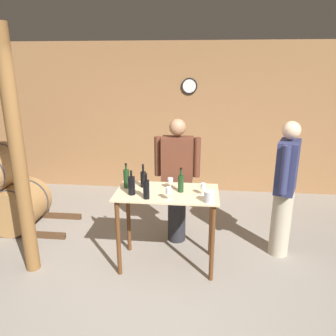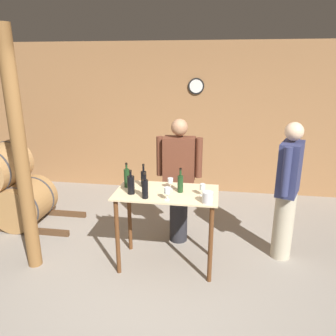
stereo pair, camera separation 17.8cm
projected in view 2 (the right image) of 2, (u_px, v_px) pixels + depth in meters
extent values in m
plane|color=gray|center=(151.00, 286.00, 3.57)|extent=(14.00, 14.00, 0.00)
cube|color=#996B42|center=(183.00, 119.00, 5.97)|extent=(8.40, 0.05, 2.70)
cylinder|color=black|center=(196.00, 86.00, 5.72)|extent=(0.28, 0.03, 0.28)
cylinder|color=white|center=(196.00, 86.00, 5.71)|extent=(0.23, 0.01, 0.23)
cube|color=#4C331E|center=(19.00, 210.00, 5.33)|extent=(2.27, 0.06, 0.08)
cylinder|color=#9E7242|center=(26.00, 203.00, 4.91)|extent=(0.65, 0.76, 0.65)
cylinder|color=#38383D|center=(17.00, 209.00, 4.69)|extent=(0.66, 0.03, 0.66)
cylinder|color=#38383D|center=(34.00, 197.00, 5.12)|extent=(0.66, 0.03, 0.66)
cylinder|color=#AD7F4C|center=(0.00, 167.00, 4.79)|extent=(0.65, 0.76, 0.65)
cylinder|color=#38383D|center=(9.00, 162.00, 5.00)|extent=(0.66, 0.03, 0.66)
cube|color=beige|center=(167.00, 193.00, 3.69)|extent=(1.16, 0.63, 0.02)
cylinder|color=#593319|center=(117.00, 237.00, 3.67)|extent=(0.05, 0.05, 0.92)
cylinder|color=#593319|center=(211.00, 245.00, 3.52)|extent=(0.05, 0.05, 0.92)
cylinder|color=#593319|center=(130.00, 217.00, 4.16)|extent=(0.05, 0.05, 0.92)
cylinder|color=#593319|center=(212.00, 223.00, 4.00)|extent=(0.05, 0.05, 0.92)
cylinder|color=brown|center=(21.00, 157.00, 3.56)|extent=(0.16, 0.16, 2.70)
cylinder|color=#193819|center=(127.00, 178.00, 3.80)|extent=(0.07, 0.07, 0.22)
cylinder|color=#193819|center=(126.00, 166.00, 3.76)|extent=(0.02, 0.02, 0.07)
cylinder|color=black|center=(126.00, 164.00, 3.75)|extent=(0.03, 0.03, 0.02)
cylinder|color=black|center=(131.00, 185.00, 3.61)|extent=(0.08, 0.08, 0.20)
cylinder|color=black|center=(131.00, 173.00, 3.57)|extent=(0.02, 0.02, 0.07)
cylinder|color=black|center=(130.00, 171.00, 3.56)|extent=(0.03, 0.03, 0.02)
cylinder|color=black|center=(144.00, 179.00, 3.82)|extent=(0.07, 0.07, 0.18)
cylinder|color=black|center=(143.00, 168.00, 3.78)|extent=(0.02, 0.02, 0.09)
cylinder|color=black|center=(143.00, 165.00, 3.77)|extent=(0.03, 0.03, 0.02)
cylinder|color=black|center=(145.00, 189.00, 3.49)|extent=(0.07, 0.07, 0.21)
cylinder|color=black|center=(145.00, 176.00, 3.44)|extent=(0.02, 0.02, 0.08)
cylinder|color=black|center=(145.00, 174.00, 3.43)|extent=(0.03, 0.03, 0.02)
cylinder|color=#193819|center=(180.00, 184.00, 3.66)|extent=(0.06, 0.06, 0.19)
cylinder|color=#193819|center=(180.00, 172.00, 3.61)|extent=(0.02, 0.02, 0.09)
cylinder|color=black|center=(181.00, 169.00, 3.60)|extent=(0.03, 0.03, 0.02)
cylinder|color=silver|center=(170.00, 188.00, 3.78)|extent=(0.06, 0.06, 0.00)
cylinder|color=silver|center=(170.00, 185.00, 3.77)|extent=(0.01, 0.01, 0.07)
cylinder|color=silver|center=(170.00, 180.00, 3.75)|extent=(0.06, 0.06, 0.06)
cylinder|color=silver|center=(167.00, 200.00, 3.47)|extent=(0.06, 0.06, 0.00)
cylinder|color=silver|center=(167.00, 196.00, 3.46)|extent=(0.01, 0.01, 0.07)
cylinder|color=silver|center=(167.00, 190.00, 3.44)|extent=(0.06, 0.06, 0.07)
cylinder|color=silver|center=(202.00, 195.00, 3.59)|extent=(0.06, 0.06, 0.00)
cylinder|color=silver|center=(202.00, 192.00, 3.58)|extent=(0.01, 0.01, 0.06)
cylinder|color=silver|center=(203.00, 187.00, 3.56)|extent=(0.06, 0.06, 0.06)
cylinder|color=silver|center=(208.00, 197.00, 3.38)|extent=(0.12, 0.12, 0.12)
cylinder|color=#232328|center=(179.00, 211.00, 4.39)|extent=(0.24, 0.24, 0.87)
cube|color=#592D1E|center=(179.00, 159.00, 4.17)|extent=(0.40, 0.22, 0.57)
sphere|color=#9E7051|center=(180.00, 127.00, 4.05)|extent=(0.21, 0.21, 0.21)
cylinder|color=#592D1E|center=(199.00, 158.00, 4.13)|extent=(0.09, 0.09, 0.51)
cylinder|color=#592D1E|center=(160.00, 156.00, 4.20)|extent=(0.09, 0.09, 0.51)
cylinder|color=#B7AD93|center=(283.00, 226.00, 4.00)|extent=(0.24, 0.24, 0.85)
cube|color=navy|center=(290.00, 169.00, 3.78)|extent=(0.34, 0.45, 0.62)
sphere|color=beige|center=(294.00, 131.00, 3.65)|extent=(0.21, 0.21, 0.21)
cylinder|color=navy|center=(294.00, 161.00, 3.98)|extent=(0.09, 0.09, 0.56)
cylinder|color=navy|center=(286.00, 172.00, 3.56)|extent=(0.09, 0.09, 0.56)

